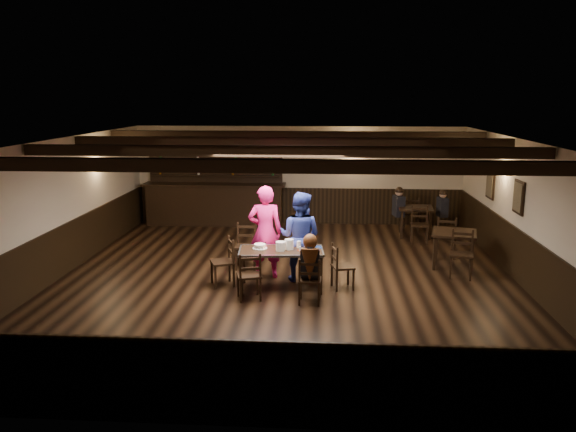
# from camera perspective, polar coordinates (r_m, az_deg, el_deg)

# --- Properties ---
(ground) EXTENTS (10.00, 10.00, 0.00)m
(ground) POSITION_cam_1_polar(r_m,az_deg,el_deg) (11.03, -0.19, -6.46)
(ground) COLOR black
(ground) RESTS_ON ground
(room_shell) EXTENTS (9.02, 10.02, 2.71)m
(room_shell) POSITION_cam_1_polar(r_m,az_deg,el_deg) (10.64, -0.13, 2.54)
(room_shell) COLOR beige
(room_shell) RESTS_ON ground
(dining_table) EXTENTS (1.60, 0.89, 0.75)m
(dining_table) POSITION_cam_1_polar(r_m,az_deg,el_deg) (10.34, -0.71, -3.87)
(dining_table) COLOR black
(dining_table) RESTS_ON ground
(chair_near_left) EXTENTS (0.50, 0.48, 0.86)m
(chair_near_left) POSITION_cam_1_polar(r_m,az_deg,el_deg) (9.82, -3.93, -5.78)
(chair_near_left) COLOR black
(chair_near_left) RESTS_ON ground
(chair_near_right) EXTENTS (0.40, 0.38, 0.82)m
(chair_near_right) POSITION_cam_1_polar(r_m,az_deg,el_deg) (9.63, 2.20, -6.27)
(chair_near_right) COLOR black
(chair_near_right) RESTS_ON ground
(chair_end_left) EXTENTS (0.54, 0.55, 0.91)m
(chair_end_left) POSITION_cam_1_polar(r_m,az_deg,el_deg) (10.64, -6.28, -4.23)
(chair_end_left) COLOR black
(chair_end_left) RESTS_ON ground
(chair_end_right) EXTENTS (0.46, 0.48, 0.84)m
(chair_end_right) POSITION_cam_1_polar(r_m,az_deg,el_deg) (10.43, 5.20, -4.79)
(chair_end_right) COLOR black
(chair_end_right) RESTS_ON ground
(chair_far_pushed) EXTENTS (0.44, 0.42, 0.93)m
(chair_far_pushed) POSITION_cam_1_polar(r_m,az_deg,el_deg) (11.70, -4.24, -2.63)
(chair_far_pushed) COLOR black
(chair_far_pushed) RESTS_ON ground
(woman_pink) EXTENTS (0.70, 0.49, 1.83)m
(woman_pink) POSITION_cam_1_polar(r_m,az_deg,el_deg) (10.95, -2.33, -1.63)
(woman_pink) COLOR #FF2E99
(woman_pink) RESTS_ON ground
(man_blue) EXTENTS (1.00, 0.88, 1.74)m
(man_blue) POSITION_cam_1_polar(r_m,az_deg,el_deg) (10.77, 1.21, -2.11)
(man_blue) COLOR navy
(man_blue) RESTS_ON ground
(seated_person) EXTENTS (0.33, 0.49, 0.80)m
(seated_person) POSITION_cam_1_polar(r_m,az_deg,el_deg) (9.58, 2.25, -4.25)
(seated_person) COLOR black
(seated_person) RESTS_ON ground
(cake) EXTENTS (0.27, 0.27, 0.09)m
(cake) POSITION_cam_1_polar(r_m,az_deg,el_deg) (10.39, -2.88, -3.11)
(cake) COLOR white
(cake) RESTS_ON dining_table
(plate_stack_a) EXTENTS (0.18, 0.18, 0.17)m
(plate_stack_a) POSITION_cam_1_polar(r_m,az_deg,el_deg) (10.23, -0.75, -3.07)
(plate_stack_a) COLOR white
(plate_stack_a) RESTS_ON dining_table
(plate_stack_b) EXTENTS (0.16, 0.16, 0.19)m
(plate_stack_b) POSITION_cam_1_polar(r_m,az_deg,el_deg) (10.31, 0.12, -2.88)
(plate_stack_b) COLOR white
(plate_stack_b) RESTS_ON dining_table
(tea_light) EXTENTS (0.05, 0.05, 0.06)m
(tea_light) POSITION_cam_1_polar(r_m,az_deg,el_deg) (10.41, -0.49, -3.14)
(tea_light) COLOR #A5A8AD
(tea_light) RESTS_ON dining_table
(salt_shaker) EXTENTS (0.04, 0.04, 0.09)m
(salt_shaker) POSITION_cam_1_polar(r_m,az_deg,el_deg) (10.21, 1.23, -3.32)
(salt_shaker) COLOR silver
(salt_shaker) RESTS_ON dining_table
(pepper_shaker) EXTENTS (0.03, 0.03, 0.08)m
(pepper_shaker) POSITION_cam_1_polar(r_m,az_deg,el_deg) (10.25, 1.70, -3.30)
(pepper_shaker) COLOR #A5A8AD
(pepper_shaker) RESTS_ON dining_table
(drink_glass) EXTENTS (0.08, 0.08, 0.12)m
(drink_glass) POSITION_cam_1_polar(r_m,az_deg,el_deg) (10.45, 1.11, -2.87)
(drink_glass) COLOR silver
(drink_glass) RESTS_ON dining_table
(menu_red) EXTENTS (0.33, 0.31, 0.00)m
(menu_red) POSITION_cam_1_polar(r_m,az_deg,el_deg) (10.27, 1.83, -3.49)
(menu_red) COLOR maroon
(menu_red) RESTS_ON dining_table
(menu_blue) EXTENTS (0.33, 0.25, 0.00)m
(menu_blue) POSITION_cam_1_polar(r_m,az_deg,el_deg) (10.48, 2.62, -3.18)
(menu_blue) COLOR #0D1D45
(menu_blue) RESTS_ON dining_table
(bar_counter) EXTENTS (3.91, 0.70, 2.20)m
(bar_counter) POSITION_cam_1_polar(r_m,az_deg,el_deg) (15.70, -7.41, 1.80)
(bar_counter) COLOR black
(bar_counter) RESTS_ON ground
(back_table_a) EXTENTS (1.06, 1.06, 0.75)m
(back_table_a) POSITION_cam_1_polar(r_m,az_deg,el_deg) (12.15, 16.52, -2.00)
(back_table_a) COLOR black
(back_table_a) RESTS_ON ground
(back_table_b) EXTENTS (0.92, 0.92, 0.75)m
(back_table_b) POSITION_cam_1_polar(r_m,az_deg,el_deg) (14.58, 12.83, 0.50)
(back_table_b) COLOR black
(back_table_b) RESTS_ON ground
(bg_patron_left) EXTENTS (0.30, 0.41, 0.76)m
(bg_patron_left) POSITION_cam_1_polar(r_m,az_deg,el_deg) (14.69, 11.19, 1.44)
(bg_patron_left) COLOR black
(bg_patron_left) RESTS_ON ground
(bg_patron_right) EXTENTS (0.26, 0.37, 0.71)m
(bg_patron_right) POSITION_cam_1_polar(r_m,az_deg,el_deg) (14.91, 15.43, 1.27)
(bg_patron_right) COLOR black
(bg_patron_right) RESTS_ON ground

